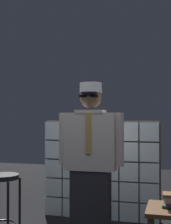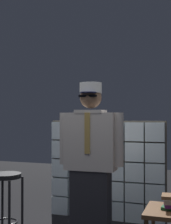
% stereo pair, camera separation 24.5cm
% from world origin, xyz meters
% --- Properties ---
extents(glass_block_wall, '(1.64, 0.10, 1.37)m').
position_xyz_m(glass_block_wall, '(0.00, 1.51, 0.67)').
color(glass_block_wall, silver).
rests_on(glass_block_wall, ground).
extents(standing_person, '(0.70, 0.30, 1.76)m').
position_xyz_m(standing_person, '(0.14, 0.43, 0.92)').
color(standing_person, '#28282D').
rests_on(standing_person, ground).
extents(bar_stool, '(0.34, 0.34, 0.77)m').
position_xyz_m(bar_stool, '(-0.82, 0.32, 0.57)').
color(bar_stool, black).
rests_on(bar_stool, ground).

